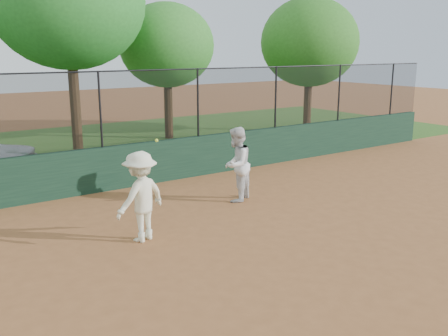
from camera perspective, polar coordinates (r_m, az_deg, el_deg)
ground at (r=9.18m, az=3.79°, el=-10.63°), size 80.00×80.00×0.00m
back_wall at (r=13.95m, az=-11.68°, el=0.15°), size 26.00×0.20×1.20m
grass_strip at (r=19.62m, az=-18.57°, el=1.76°), size 36.00×12.00×0.01m
player_second at (r=12.43m, az=1.42°, el=0.41°), size 1.15×1.09×1.87m
player_main at (r=9.98m, az=-9.50°, el=-3.24°), size 1.32×1.01×2.08m
fence_assembly at (r=13.66m, az=-12.12°, el=6.82°), size 26.00×0.06×2.00m
tree_2 at (r=18.50m, az=-17.39°, el=17.68°), size 5.31×4.83×7.60m
tree_3 at (r=21.34m, az=-6.55°, el=13.73°), size 4.02×3.65×5.63m
tree_4 at (r=23.52m, az=9.78°, el=13.96°), size 4.61×4.19×6.03m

